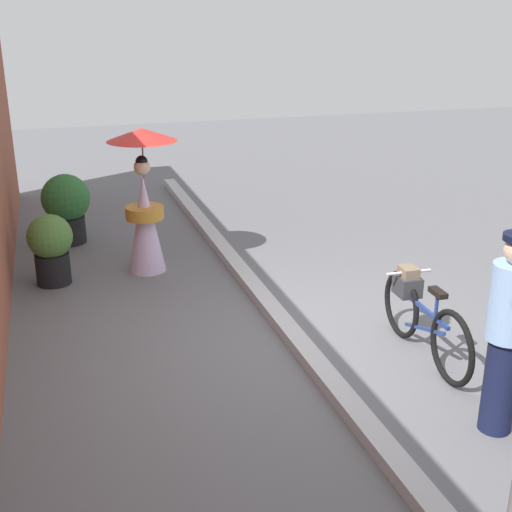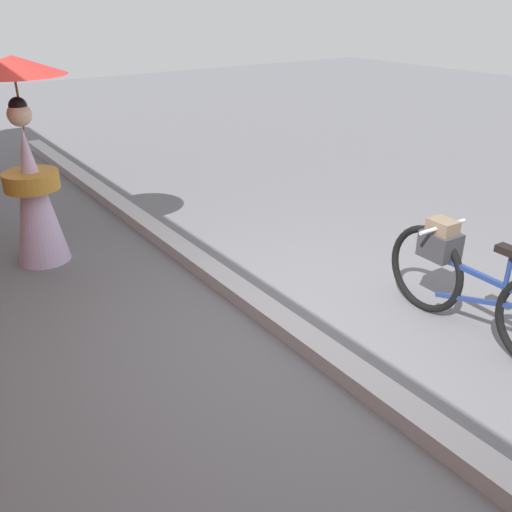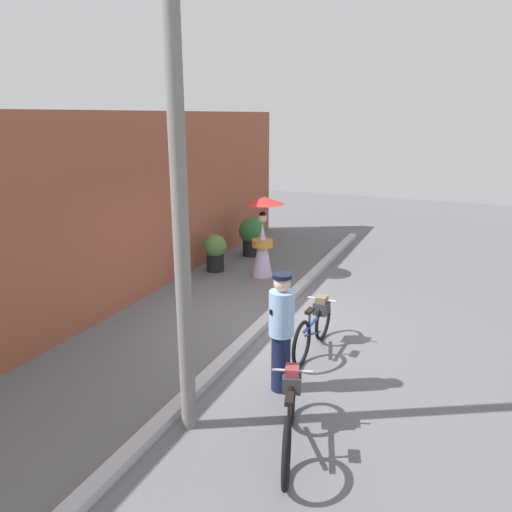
% 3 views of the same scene
% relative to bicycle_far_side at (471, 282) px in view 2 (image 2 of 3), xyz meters
% --- Properties ---
extents(ground_plane, '(30.00, 30.00, 0.00)m').
position_rel_bicycle_far_side_xyz_m(ground_plane, '(0.62, 1.10, -0.42)').
color(ground_plane, slate).
extents(sidewalk_curb, '(14.00, 0.20, 0.12)m').
position_rel_bicycle_far_side_xyz_m(sidewalk_curb, '(0.62, 1.10, -0.36)').
color(sidewalk_curb, '#B2B2B7').
rests_on(sidewalk_curb, ground_plane).
extents(bicycle_far_side, '(1.70, 0.48, 0.80)m').
position_rel_bicycle_far_side_xyz_m(bicycle_far_side, '(0.00, 0.00, 0.00)').
color(bicycle_far_side, black).
rests_on(bicycle_far_side, ground_plane).
extents(person_with_parasol, '(0.88, 0.88, 1.86)m').
position_rel_bicycle_far_side_xyz_m(person_with_parasol, '(3.11, 2.20, 0.55)').
color(person_with_parasol, silver).
rests_on(person_with_parasol, ground_plane).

